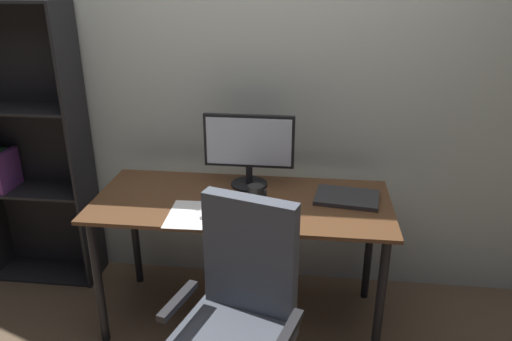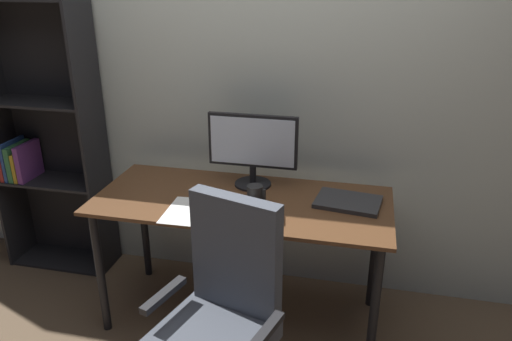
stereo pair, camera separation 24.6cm
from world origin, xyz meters
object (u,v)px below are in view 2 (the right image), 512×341
Objects in this scene: bookshelf at (47,143)px; office_chair at (220,329)px; mouse at (275,217)px; desk at (242,215)px; laptop at (348,202)px; monitor at (253,146)px; keyboard at (227,213)px; coffee_mug at (255,194)px.

office_chair is at bearing -34.82° from bookshelf.
bookshelf is (-1.55, 0.51, 0.07)m from mouse.
office_chair reaches higher than desk.
laptop is at bearing 74.00° from office_chair.
monitor is 0.47m from mouse.
monitor is at bearing 85.52° from desk.
monitor is 1.37m from bookshelf.
monitor is at bearing 107.96° from mouse.
desk is 0.21m from keyboard.
desk is 0.69m from office_chair.
keyboard is 0.62m from laptop.
keyboard is 0.29× the size of office_chair.
coffee_mug reaches higher than keyboard.
office_chair is 1.77m from bookshelf.
coffee_mug is 0.30× the size of laptop.
office_chair is at bearing -80.65° from keyboard.
mouse reaches higher than laptop.
laptop reaches higher than desk.
bookshelf is (-1.42, 0.35, 0.04)m from coffee_mug.
office_chair is at bearing -115.23° from mouse.
bookshelf is at bearing 174.17° from monitor.
laptop is at bearing 21.62° from keyboard.
coffee_mug is (0.08, -0.03, 0.14)m from desk.
monitor is 0.29× the size of bookshelf.
keyboard is 3.02× the size of mouse.
mouse reaches higher than keyboard.
keyboard is at bearing 169.98° from mouse.
keyboard is at bearing 118.16° from office_chair.
coffee_mug is at bearing 106.30° from office_chair.
mouse is 0.21m from coffee_mug.
laptop is (0.54, 0.07, 0.10)m from desk.
bookshelf is (-1.42, 0.99, 0.37)m from office_chair.
bookshelf reaches higher than laptop.
mouse is at bearing -62.53° from monitor.
bookshelf is at bearing 156.69° from keyboard.
keyboard is 3.02× the size of coffee_mug.
bookshelf is at bearing 166.36° from desk.
office_chair reaches higher than mouse.
monitor is 0.58m from laptop.
laptop is 0.32× the size of office_chair.
desk is at bearing -165.09° from laptop.
mouse is 1.00× the size of coffee_mug.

